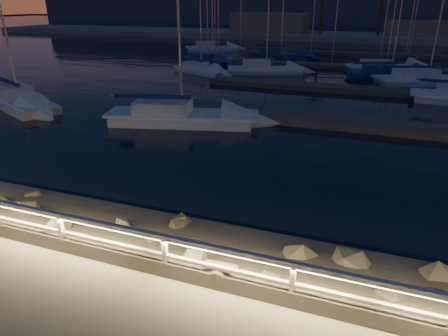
{
  "coord_description": "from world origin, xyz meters",
  "views": [
    {
      "loc": [
        1.98,
        -6.87,
        6.0
      ],
      "look_at": [
        -1.99,
        4.0,
        1.15
      ],
      "focal_mm": 32.0,
      "sensor_mm": 36.0,
      "label": 1
    }
  ],
  "objects_px": {
    "sailboat_b": "(178,115)",
    "guard_rail": "(244,263)",
    "sailboat_a": "(18,100)",
    "sailboat_g": "(425,79)",
    "sailboat_n": "(279,54)",
    "sailboat_e": "(264,69)",
    "sailboat_i": "(211,47)",
    "sailboat_m": "(214,47)",
    "sailboat_k": "(388,73)",
    "sailboat_f": "(200,69)",
    "sailboat_l": "(384,66)",
    "sailboat_j": "(207,60)"
  },
  "relations": [
    {
      "from": "sailboat_i",
      "to": "sailboat_m",
      "type": "xyz_separation_m",
      "value": [
        0.03,
        1.05,
        -0.07
      ]
    },
    {
      "from": "guard_rail",
      "to": "sailboat_i",
      "type": "bearing_deg",
      "value": 112.6
    },
    {
      "from": "sailboat_a",
      "to": "sailboat_n",
      "type": "bearing_deg",
      "value": 95.36
    },
    {
      "from": "sailboat_b",
      "to": "sailboat_a",
      "type": "bearing_deg",
      "value": 166.5
    },
    {
      "from": "sailboat_k",
      "to": "sailboat_n",
      "type": "height_order",
      "value": "sailboat_n"
    },
    {
      "from": "guard_rail",
      "to": "sailboat_m",
      "type": "xyz_separation_m",
      "value": [
        -20.09,
        49.4,
        -0.98
      ]
    },
    {
      "from": "sailboat_k",
      "to": "sailboat_n",
      "type": "xyz_separation_m",
      "value": [
        -12.78,
        10.42,
        0.02
      ]
    },
    {
      "from": "sailboat_e",
      "to": "sailboat_m",
      "type": "height_order",
      "value": "sailboat_e"
    },
    {
      "from": "sailboat_b",
      "to": "sailboat_m",
      "type": "distance_m",
      "value": 37.85
    },
    {
      "from": "sailboat_e",
      "to": "sailboat_i",
      "type": "height_order",
      "value": "sailboat_i"
    },
    {
      "from": "sailboat_b",
      "to": "sailboat_e",
      "type": "relative_size",
      "value": 1.16
    },
    {
      "from": "sailboat_l",
      "to": "sailboat_m",
      "type": "xyz_separation_m",
      "value": [
        -23.22,
        11.38,
        -0.01
      ]
    },
    {
      "from": "sailboat_g",
      "to": "sailboat_k",
      "type": "bearing_deg",
      "value": 120.87
    },
    {
      "from": "sailboat_b",
      "to": "sailboat_g",
      "type": "distance_m",
      "value": 23.27
    },
    {
      "from": "sailboat_e",
      "to": "sailboat_k",
      "type": "relative_size",
      "value": 0.95
    },
    {
      "from": "sailboat_m",
      "to": "sailboat_j",
      "type": "bearing_deg",
      "value": -86.61
    },
    {
      "from": "sailboat_e",
      "to": "sailboat_l",
      "type": "distance_m",
      "value": 12.61
    },
    {
      "from": "sailboat_n",
      "to": "sailboat_b",
      "type": "bearing_deg",
      "value": -80.41
    },
    {
      "from": "sailboat_b",
      "to": "sailboat_l",
      "type": "relative_size",
      "value": 1.09
    },
    {
      "from": "sailboat_f",
      "to": "sailboat_n",
      "type": "height_order",
      "value": "sailboat_n"
    },
    {
      "from": "sailboat_j",
      "to": "sailboat_n",
      "type": "xyz_separation_m",
      "value": [
        6.69,
        7.68,
        0.05
      ]
    },
    {
      "from": "guard_rail",
      "to": "sailboat_k",
      "type": "relative_size",
      "value": 3.25
    },
    {
      "from": "sailboat_g",
      "to": "sailboat_i",
      "type": "bearing_deg",
      "value": 127.13
    },
    {
      "from": "guard_rail",
      "to": "sailboat_j",
      "type": "xyz_separation_m",
      "value": [
        -15.95,
        36.6,
        -0.97
      ]
    },
    {
      "from": "sailboat_a",
      "to": "guard_rail",
      "type": "bearing_deg",
      "value": -8.74
    },
    {
      "from": "sailboat_f",
      "to": "sailboat_m",
      "type": "height_order",
      "value": "sailboat_f"
    },
    {
      "from": "sailboat_b",
      "to": "sailboat_k",
      "type": "distance_m",
      "value": 23.54
    },
    {
      "from": "sailboat_b",
      "to": "sailboat_f",
      "type": "relative_size",
      "value": 1.33
    },
    {
      "from": "sailboat_b",
      "to": "sailboat_m",
      "type": "height_order",
      "value": "sailboat_b"
    },
    {
      "from": "sailboat_n",
      "to": "sailboat_k",
      "type": "bearing_deg",
      "value": -31.54
    },
    {
      "from": "sailboat_i",
      "to": "sailboat_k",
      "type": "relative_size",
      "value": 0.98
    },
    {
      "from": "sailboat_b",
      "to": "sailboat_n",
      "type": "height_order",
      "value": "sailboat_b"
    },
    {
      "from": "sailboat_e",
      "to": "sailboat_i",
      "type": "xyz_separation_m",
      "value": [
        -12.16,
        16.33,
        0.01
      ]
    },
    {
      "from": "sailboat_n",
      "to": "sailboat_f",
      "type": "bearing_deg",
      "value": -100.66
    },
    {
      "from": "sailboat_j",
      "to": "sailboat_l",
      "type": "relative_size",
      "value": 0.84
    },
    {
      "from": "sailboat_f",
      "to": "sailboat_l",
      "type": "distance_m",
      "value": 18.84
    },
    {
      "from": "sailboat_e",
      "to": "sailboat_f",
      "type": "xyz_separation_m",
      "value": [
        -5.99,
        -1.94,
        -0.06
      ]
    },
    {
      "from": "sailboat_a",
      "to": "sailboat_f",
      "type": "height_order",
      "value": "sailboat_a"
    },
    {
      "from": "sailboat_g",
      "to": "sailboat_n",
      "type": "distance_m",
      "value": 20.22
    },
    {
      "from": "sailboat_e",
      "to": "sailboat_f",
      "type": "bearing_deg",
      "value": -179.69
    },
    {
      "from": "sailboat_i",
      "to": "sailboat_m",
      "type": "relative_size",
      "value": 1.27
    },
    {
      "from": "sailboat_l",
      "to": "sailboat_m",
      "type": "distance_m",
      "value": 25.86
    },
    {
      "from": "sailboat_j",
      "to": "sailboat_m",
      "type": "xyz_separation_m",
      "value": [
        -4.14,
        12.79,
        -0.01
      ]
    },
    {
      "from": "sailboat_b",
      "to": "sailboat_e",
      "type": "distance_m",
      "value": 18.56
    },
    {
      "from": "sailboat_f",
      "to": "sailboat_m",
      "type": "relative_size",
      "value": 1.08
    },
    {
      "from": "sailboat_f",
      "to": "sailboat_n",
      "type": "xyz_separation_m",
      "value": [
        4.7,
        14.2,
        0.05
      ]
    },
    {
      "from": "guard_rail",
      "to": "sailboat_m",
      "type": "relative_size",
      "value": 4.24
    },
    {
      "from": "sailboat_b",
      "to": "guard_rail",
      "type": "bearing_deg",
      "value": -72.86
    },
    {
      "from": "sailboat_n",
      "to": "sailboat_j",
      "type": "bearing_deg",
      "value": -123.42
    },
    {
      "from": "sailboat_n",
      "to": "sailboat_l",
      "type": "bearing_deg",
      "value": -19.15
    }
  ]
}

